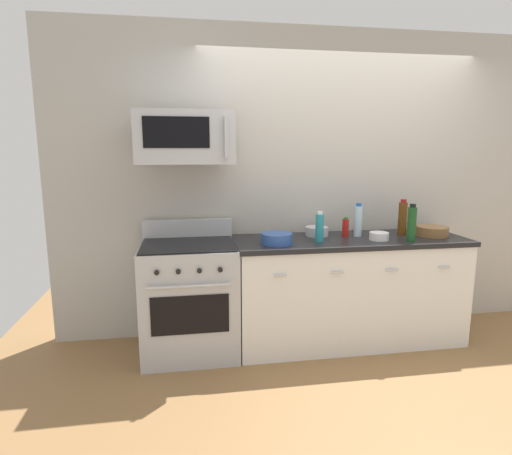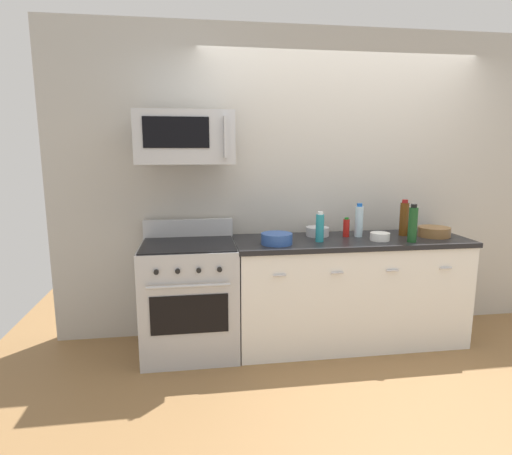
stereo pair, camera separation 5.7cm
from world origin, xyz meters
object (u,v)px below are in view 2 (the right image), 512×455
Objects in this scene: microwave at (185,138)px; bowl_blue_mixing at (277,238)px; bowl_white_ceramic at (380,236)px; bottle_wine_amber at (404,218)px; bowl_wooden_salad at (434,231)px; bottle_hot_sauce_red at (346,228)px; bottle_dish_soap at (320,227)px; range_oven at (190,297)px; bottle_wine_green at (413,224)px; bottle_water_clear at (359,221)px; bowl_steel_prep at (317,231)px.

microwave is 1.06m from bowl_blue_mixing.
bowl_white_ceramic is at bearing 0.87° from bowl_blue_mixing.
bowl_wooden_salad is (0.24, -0.08, -0.10)m from bottle_wine_amber.
bowl_white_ceramic is at bearing -39.68° from bottle_hot_sauce_red.
bottle_wine_amber is 1.89× the size of bottle_hot_sauce_red.
bottle_wine_amber is 1.28× the size of bottle_dish_soap.
bottle_wine_green is at bearing -6.53° from range_oven.
bottle_water_clear reaches higher than bottle_hot_sauce_red.
bottle_dish_soap is 0.24m from bowl_steel_prep.
bottle_water_clear is (1.45, 0.02, -0.69)m from microwave.
bottle_wine_amber reaches higher than bottle_dish_soap.
bowl_white_ceramic is at bearing -54.83° from bottle_water_clear.
bottle_wine_green is 1.24× the size of bowl_blue_mixing.
bowl_blue_mixing is at bearing -162.93° from bottle_hot_sauce_red.
bottle_water_clear is 0.93× the size of bottle_wine_green.
bottle_water_clear is at bearing -9.32° from bottle_hot_sauce_red.
bottle_dish_soap reaches higher than bowl_blue_mixing.
bowl_wooden_salad is (0.30, 0.18, -0.10)m from bottle_wine_green.
microwave is 1.37m from bowl_steel_prep.
bottle_water_clear is 1.45× the size of bowl_steel_prep.
bowl_wooden_salad is (0.65, -0.08, -0.09)m from bottle_water_clear.
bottle_wine_green reaches higher than bottle_water_clear.
bottle_dish_soap is (-0.28, -0.16, 0.04)m from bottle_hot_sauce_red.
bowl_blue_mixing reaches higher than bowl_wooden_salad.
bowl_steel_prep is (1.11, 0.10, -0.79)m from microwave.
bowl_steel_prep is at bearing 77.79° from bottle_dish_soap.
bottle_dish_soap is at bearing -176.78° from bowl_wooden_salad.
range_oven is 1.57m from bottle_water_clear.
bottle_hot_sauce_red is at bearing 1.45° from microwave.
microwave reaches higher than bottle_water_clear.
bowl_wooden_salad is (2.10, -0.02, 0.50)m from range_oven.
bottle_wine_amber is 0.52m from bottle_hot_sauce_red.
bottle_wine_amber is 0.81m from bottle_dish_soap.
microwave is (0.00, 0.04, 1.28)m from range_oven.
bowl_white_ceramic is at bearing -150.09° from bottle_wine_amber.
range_oven is 1.65m from bowl_white_ceramic.
bottle_hot_sauce_red is at bearing 29.44° from bottle_dish_soap.
bottle_dish_soap is 1.04m from bowl_wooden_salad.
bottle_wine_amber is at bearing 1.86° from range_oven.
bottle_wine_green reaches higher than bowl_blue_mixing.
microwave is 1.98m from bottle_wine_amber.
microwave is 4.64× the size of bowl_white_ceramic.
range_oven is 1.96m from bottle_wine_amber.
bottle_hot_sauce_red is 0.66× the size of bowl_blue_mixing.
bottle_dish_soap reaches higher than bowl_steel_prep.
microwave is 3.74× the size of bowl_steel_prep.
bottle_dish_soap is at bearing -150.56° from bottle_hot_sauce_red.
bottle_wine_green reaches higher than bottle_dish_soap.
range_oven is 3.70× the size of bottle_water_clear.
bottle_wine_amber is at bearing -0.16° from bottle_water_clear.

